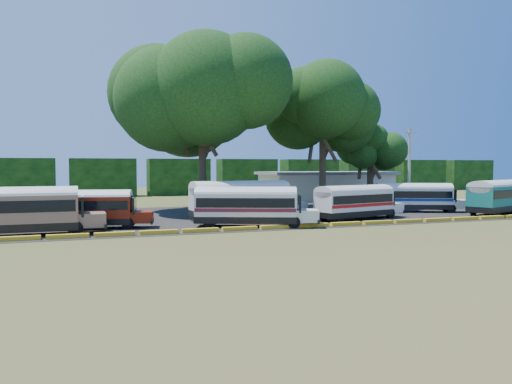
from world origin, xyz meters
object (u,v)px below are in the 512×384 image
object	(u,v)px
bus_beige	(16,208)
bus_teal	(500,195)
bus_red	(85,206)
bus_cream_west	(249,204)
bus_white_red	(356,200)
tree_west	(202,89)

from	to	relation	value
bus_beige	bus_teal	bearing A→B (deg)	1.15
bus_red	bus_cream_west	distance (m)	12.64
bus_white_red	bus_red	bearing A→B (deg)	161.94
tree_west	bus_cream_west	bearing A→B (deg)	-88.53
bus_teal	bus_beige	bearing A→B (deg)	160.46
bus_red	tree_west	xyz separation A→B (m)	(11.89, 10.80, 11.11)
bus_red	bus_beige	bearing A→B (deg)	-136.09
bus_beige	bus_red	bearing A→B (deg)	32.32
bus_cream_west	tree_west	bearing A→B (deg)	113.32
bus_red	bus_teal	bearing A→B (deg)	8.75
bus_teal	tree_west	world-z (taller)	tree_west
bus_white_red	bus_teal	world-z (taller)	bus_teal
bus_white_red	bus_teal	distance (m)	16.16
bus_white_red	bus_beige	bearing A→B (deg)	168.38
bus_cream_west	bus_white_red	distance (m)	10.92
bus_red	bus_white_red	world-z (taller)	bus_white_red
bus_cream_west	bus_teal	size ratio (longest dim) A/B	0.93
bus_red	bus_teal	xyz separation A→B (m)	(39.18, -1.86, 0.25)
tree_west	bus_teal	bearing A→B (deg)	-24.89
bus_beige	bus_cream_west	xyz separation A→B (m)	(16.69, -0.28, -0.15)
bus_beige	bus_white_red	size ratio (longest dim) A/B	1.07
bus_red	tree_west	size ratio (longest dim) A/B	0.51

